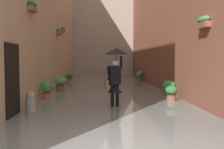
{
  "coord_description": "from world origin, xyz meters",
  "views": [
    {
      "loc": [
        0.44,
        4.34,
        1.76
      ],
      "look_at": [
        -0.04,
        -5.25,
        1.18
      ],
      "focal_mm": 41.87,
      "sensor_mm": 36.0,
      "label": 1
    }
  ],
  "objects": [
    {
      "name": "potted_plant_near_right",
      "position": [
        2.56,
        -14.49,
        0.38
      ],
      "size": [
        0.49,
        0.49,
        0.68
      ],
      "color": "#9E563D",
      "rests_on": "ground_plane"
    },
    {
      "name": "potted_plant_mid_left",
      "position": [
        -2.62,
        -15.02,
        0.47
      ],
      "size": [
        0.55,
        0.55,
        0.84
      ],
      "color": "#66605B",
      "rests_on": "ground_plane"
    },
    {
      "name": "person_wading",
      "position": [
        -0.13,
        -4.61,
        1.45
      ],
      "size": [
        0.87,
        0.87,
        2.2
      ],
      "color": "black",
      "rests_on": "ground_plane"
    },
    {
      "name": "building_facade_far",
      "position": [
        0.0,
        -22.32,
        5.33
      ],
      "size": [
        9.48,
        1.8,
        10.66
      ],
      "primitive_type": "cube",
      "color": "#A89989",
      "rests_on": "ground_plane"
    },
    {
      "name": "potted_plant_mid_right",
      "position": [
        2.42,
        -9.21,
        0.47
      ],
      "size": [
        0.62,
        0.62,
        0.8
      ],
      "color": "brown",
      "rests_on": "ground_plane"
    },
    {
      "name": "potted_plant_near_left",
      "position": [
        -2.67,
        -7.04,
        0.47
      ],
      "size": [
        0.58,
        0.58,
        0.8
      ],
      "color": "#66605B",
      "rests_on": "ground_plane"
    },
    {
      "name": "mooring_bollard",
      "position": [
        2.55,
        -3.75,
        0.38
      ],
      "size": [
        0.3,
        0.3,
        0.76
      ],
      "color": "gray",
      "rests_on": "ground_plane"
    },
    {
      "name": "building_facade_left",
      "position": [
        -3.84,
        -10.71,
        4.93
      ],
      "size": [
        2.04,
        25.42,
        9.87
      ],
      "color": "brown",
      "rests_on": "ground_plane"
    },
    {
      "name": "potted_plant_far_right",
      "position": [
        2.63,
        -6.6,
        0.5
      ],
      "size": [
        0.45,
        0.45,
        0.89
      ],
      "color": "#9E563D",
      "rests_on": "ground_plane"
    },
    {
      "name": "ground_plane",
      "position": [
        0.0,
        -10.71,
        0.0
      ],
      "size": [
        60.0,
        60.0,
        0.0
      ],
      "primitive_type": "plane",
      "color": "gray"
    },
    {
      "name": "potted_plant_far_left",
      "position": [
        -2.41,
        -5.74,
        0.4
      ],
      "size": [
        0.48,
        0.48,
        0.7
      ],
      "color": "brown",
      "rests_on": "ground_plane"
    },
    {
      "name": "flood_water",
      "position": [
        0.0,
        -10.71,
        0.05
      ],
      "size": [
        6.68,
        27.42,
        0.11
      ],
      "primitive_type": "cube",
      "color": "slate",
      "rests_on": "ground_plane"
    }
  ]
}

